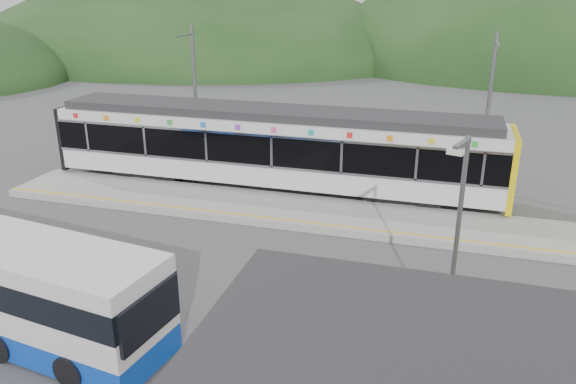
# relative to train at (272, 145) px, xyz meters

# --- Properties ---
(ground) EXTENTS (120.00, 120.00, 0.00)m
(ground) POSITION_rel_train_xyz_m (2.12, -6.00, -2.06)
(ground) COLOR #4C4C4F
(ground) RESTS_ON ground
(hills) EXTENTS (146.00, 149.00, 26.00)m
(hills) POSITION_rel_train_xyz_m (8.31, -0.71, -2.06)
(hills) COLOR #1E3D19
(hills) RESTS_ON ground
(platform) EXTENTS (26.00, 3.20, 0.30)m
(platform) POSITION_rel_train_xyz_m (2.12, -2.70, -1.91)
(platform) COLOR #9E9E99
(platform) RESTS_ON ground
(yellow_line) EXTENTS (26.00, 0.10, 0.01)m
(yellow_line) POSITION_rel_train_xyz_m (2.12, -4.00, -1.76)
(yellow_line) COLOR yellow
(yellow_line) RESTS_ON platform
(train) EXTENTS (20.44, 3.01, 3.74)m
(train) POSITION_rel_train_xyz_m (0.00, 0.00, 0.00)
(train) COLOR black
(train) RESTS_ON ground
(catenary_mast_west) EXTENTS (0.18, 1.80, 7.00)m
(catenary_mast_west) POSITION_rel_train_xyz_m (-4.88, 2.56, 1.58)
(catenary_mast_west) COLOR slate
(catenary_mast_west) RESTS_ON ground
(catenary_mast_east) EXTENTS (0.18, 1.80, 7.00)m
(catenary_mast_east) POSITION_rel_train_xyz_m (9.12, 2.56, 1.58)
(catenary_mast_east) COLOR slate
(catenary_mast_east) RESTS_ON ground
(lamp_post) EXTENTS (0.40, 1.04, 5.61)m
(lamp_post) POSITION_rel_train_xyz_m (8.02, -10.22, 1.30)
(lamp_post) COLOR slate
(lamp_post) RESTS_ON ground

